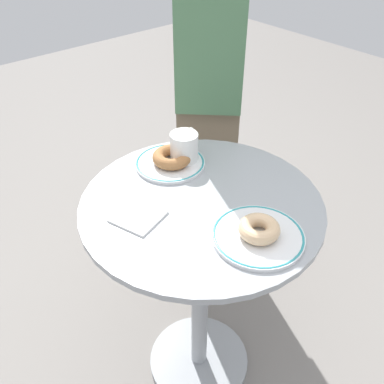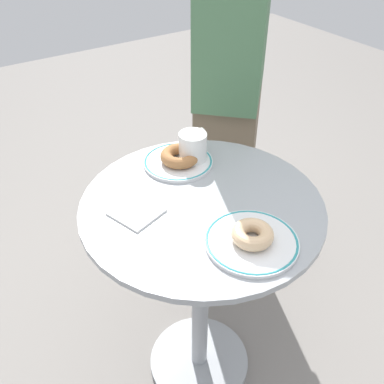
% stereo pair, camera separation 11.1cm
% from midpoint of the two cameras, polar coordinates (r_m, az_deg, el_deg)
% --- Properties ---
extents(ground_plane, '(7.00, 7.00, 0.02)m').
position_cam_midpoint_polar(ground_plane, '(1.74, 2.92, -22.06)').
color(ground_plane, gray).
extents(cafe_table, '(0.66, 0.66, 0.78)m').
position_cam_midpoint_polar(cafe_table, '(1.32, 3.64, -10.36)').
color(cafe_table, '#999EA3').
rests_on(cafe_table, ground).
extents(plate_left, '(0.21, 0.21, 0.01)m').
position_cam_midpoint_polar(plate_left, '(1.28, 0.61, 4.00)').
color(plate_left, white).
rests_on(plate_left, cafe_table).
extents(plate_right, '(0.22, 0.22, 0.01)m').
position_cam_midpoint_polar(plate_right, '(1.03, 11.07, -6.65)').
color(plate_right, white).
rests_on(plate_right, cafe_table).
extents(donut_cinnamon, '(0.16, 0.16, 0.03)m').
position_cam_midpoint_polar(donut_cinnamon, '(1.27, 0.87, 4.77)').
color(donut_cinnamon, '#A36B3D').
rests_on(donut_cinnamon, plate_left).
extents(donut_glazed, '(0.13, 0.13, 0.03)m').
position_cam_midpoint_polar(donut_glazed, '(1.02, 11.22, -5.72)').
color(donut_glazed, '#E0B789').
rests_on(donut_glazed, plate_right).
extents(paper_napkin, '(0.14, 0.14, 0.01)m').
position_cam_midpoint_polar(paper_napkin, '(1.10, -4.62, -2.79)').
color(paper_napkin, white).
rests_on(paper_napkin, cafe_table).
extents(coffee_mug, '(0.09, 0.12, 0.10)m').
position_cam_midpoint_polar(coffee_mug, '(1.27, 2.69, 5.94)').
color(coffee_mug, white).
rests_on(coffee_mug, cafe_table).
extents(person_figure, '(0.43, 0.43, 1.65)m').
position_cam_midpoint_polar(person_figure, '(1.63, 7.09, 12.56)').
color(person_figure, brown).
rests_on(person_figure, ground).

